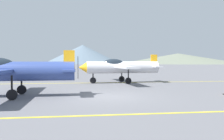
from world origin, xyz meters
TOP-DOWN VIEW (x-y plane):
  - ground_plane at (0.00, 0.00)m, footprint 400.00×400.00m
  - apron_line_near at (0.00, -4.47)m, footprint 80.00×0.16m
  - apron_line_far at (0.00, 8.14)m, footprint 80.00×0.16m
  - airplane_near at (-5.12, 0.43)m, footprint 7.19×8.29m
  - airplane_mid at (2.12, 7.84)m, footprint 7.26×8.34m
  - hill_centerleft at (0.98, 154.27)m, footprint 53.58×53.58m
  - hill_centerright at (72.25, 158.75)m, footprint 89.15×89.15m

SIDE VIEW (x-z plane):
  - ground_plane at x=0.00m, z-range 0.00..0.00m
  - apron_line_near at x=0.00m, z-range 0.00..0.01m
  - apron_line_far at x=0.00m, z-range 0.00..0.01m
  - airplane_near at x=-5.12m, z-range 0.16..2.65m
  - airplane_mid at x=2.12m, z-range 0.16..2.65m
  - hill_centerright at x=72.25m, z-range 0.00..7.73m
  - hill_centerleft at x=0.98m, z-range 0.00..13.13m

